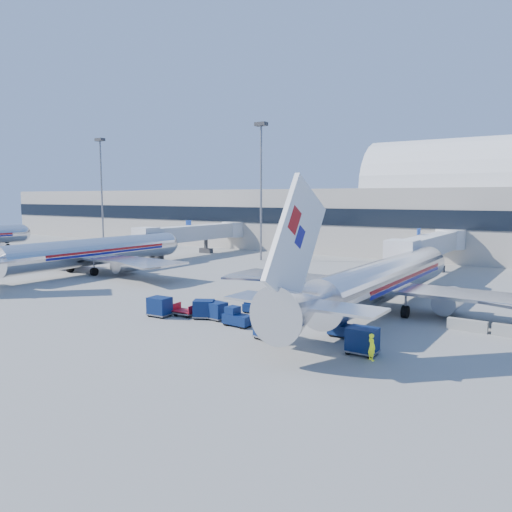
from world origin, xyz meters
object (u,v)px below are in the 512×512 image
Objects in this scene: airliner_mid at (87,252)px; ramp_worker at (372,347)px; jetbridge_mid at (198,233)px; cart_solo_far at (362,340)px; cart_train_b at (204,309)px; mast_west at (261,171)px; cart_solo_near at (269,327)px; tug_lead at (237,317)px; tug_left at (252,305)px; cart_train_a at (216,310)px; airliner_main at (381,281)px; cart_open_red at (185,312)px; mast_far_west at (101,176)px; cart_train_c at (160,306)px; tug_right at (343,328)px; barrier_near at (467,325)px; jetbridge_near at (432,245)px.

airliner_mid is 48.33m from ramp_worker.
cart_solo_far is at bearing -39.27° from jetbridge_mid.
airliner_mid is at bearing 130.15° from cart_train_b.
mast_west reaches higher than cart_solo_near.
tug_lead reaches higher than tug_left.
cart_train_a is (19.26, -36.25, -13.97)m from mast_west.
jetbridge_mid reaches higher than cart_train_a.
airliner_main is at bearing -30.64° from jetbridge_mid.
airliner_mid reaches higher than jetbridge_mid.
cart_solo_near is (4.36, -1.86, 0.27)m from tug_lead.
jetbridge_mid reaches higher than cart_open_red.
mast_far_west is 83.86m from cart_solo_far.
cart_train_a is at bearing -17.09° from cart_train_b.
cart_train_c is at bearing -146.75° from cart_open_red.
jetbridge_mid is 18.06m from mast_west.
cart_solo_near is (11.96, -0.69, 0.07)m from cart_train_c.
cart_solo_near is (8.25, -2.31, 0.13)m from cart_train_b.
cart_solo_far is (15.27, -1.71, 0.11)m from cart_train_b.
airliner_mid is 1.65× the size of mast_west.
tug_right is at bearing 131.01° from cart_solo_far.
tug_left is 1.15× the size of cart_train_a.
barrier_near is 23.58m from cart_open_red.
tug_lead is 1.40× the size of ramp_worker.
cart_open_red is at bearing -158.08° from barrier_near.
cart_solo_near reaches higher than cart_solo_far.
airliner_mid is 43.70m from tug_right.
airliner_main is 13.31m from cart_solo_far.
airliner_main is 8.74m from barrier_near.
jetbridge_mid is 47.74m from tug_left.
mast_far_west is at bearing 118.12° from cart_train_b.
ramp_worker reaches higher than cart_train_c.
mast_west reaches higher than barrier_near.
mast_west is 45.25m from tug_lead.
mast_far_west is 70.00m from cart_train_b.
barrier_near is (78.00, -28.00, -14.34)m from mast_far_west.
jetbridge_mid is at bearing 125.13° from cart_open_red.
tug_lead is 3.91m from cart_train_b.
cart_solo_far is (3.35, -12.73, -1.96)m from airliner_main.
jetbridge_mid reaches higher than tug_left.
cart_solo_far reaches higher than tug_lead.
jetbridge_near is at bearing 33.59° from airliner_mid.
tug_left is at bearing -146.58° from airliner_main.
cart_train_c is (-5.74, -6.11, 0.30)m from tug_left.
barrier_near is 1.38× the size of tug_left.
ramp_worker reaches higher than cart_train_a.
mast_far_west is 11.03× the size of cart_train_c.
cart_train_a is at bearing -47.75° from jetbridge_mid.
tug_left is 9.23m from cart_solo_near.
mast_far_west reaches higher than airliner_mid.
airliner_mid reaches higher than barrier_near.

